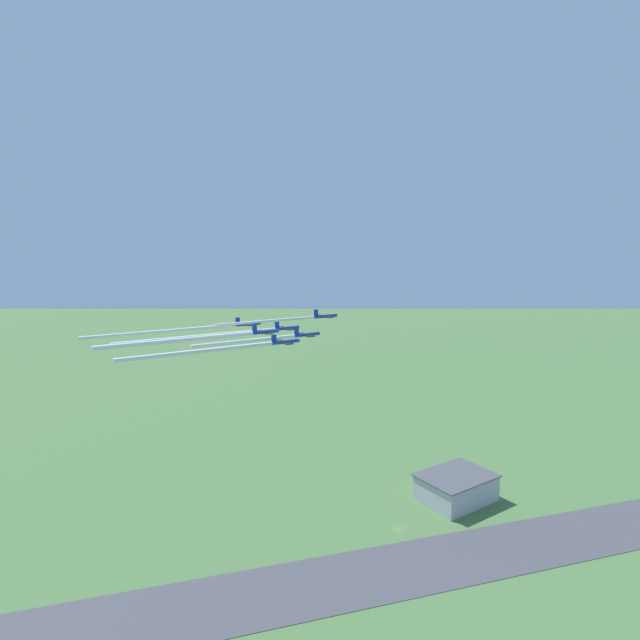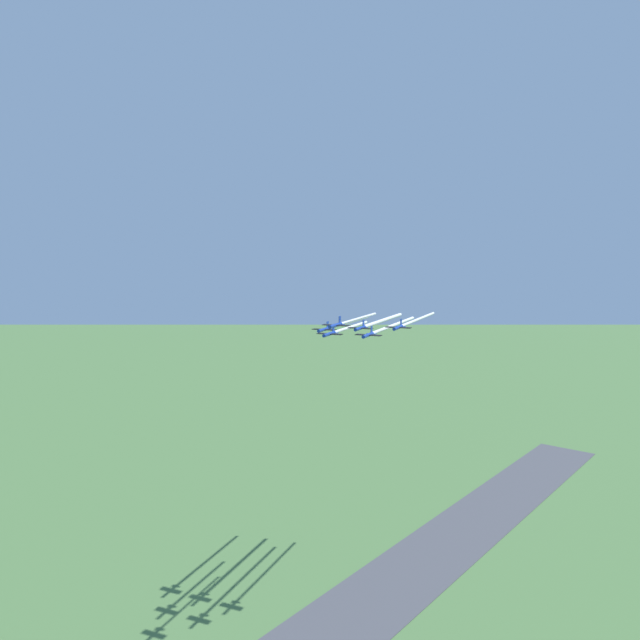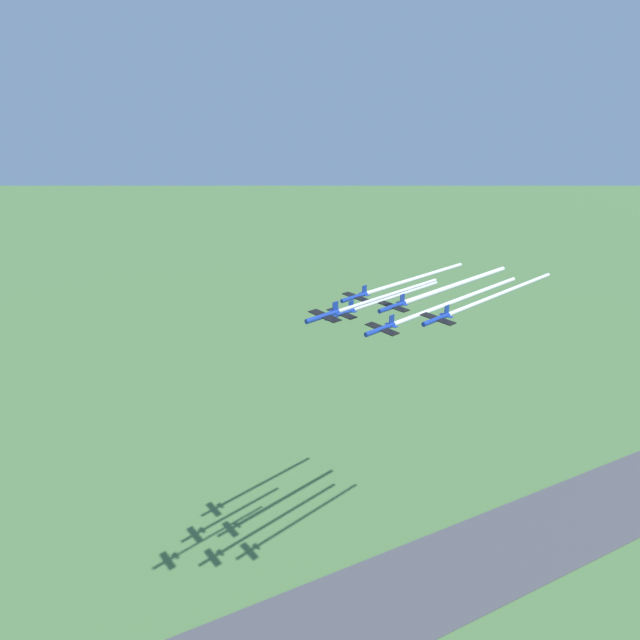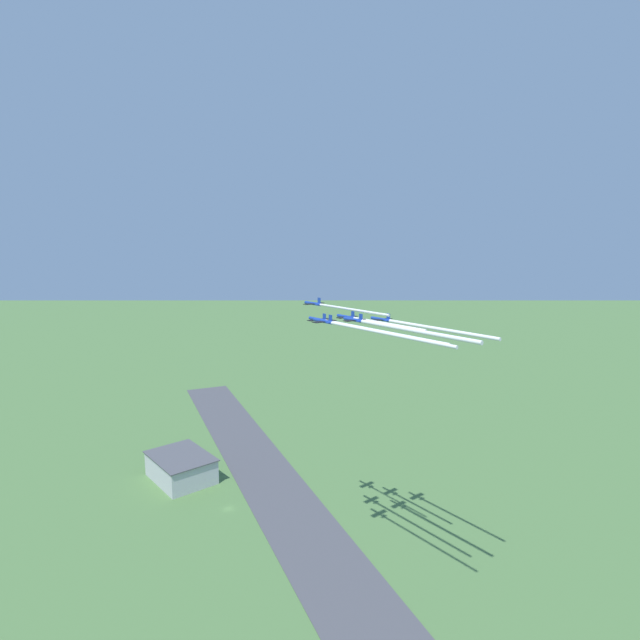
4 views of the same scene
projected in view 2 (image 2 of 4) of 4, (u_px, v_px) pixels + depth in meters
name	position (u px, v px, depth m)	size (l,w,h in m)	color
runway_strip	(335.00, 632.00, 191.17)	(445.82, 164.16, 0.20)	#47474C
jet_0	(336.00, 325.00, 181.19)	(8.73, 8.19, 2.93)	#19389E
jet_1	(368.00, 335.00, 189.03)	(8.73, 8.19, 2.93)	#19389E
jet_2	(329.00, 334.00, 193.97)	(8.73, 8.19, 2.93)	#19389E
jet_3	(398.00, 327.00, 196.30)	(8.73, 8.19, 2.93)	#19389E
jet_4	(360.00, 328.00, 201.29)	(8.73, 8.19, 2.93)	#19389E
jet_5	(324.00, 329.00, 206.31)	(8.73, 8.19, 2.93)	#19389E
smoke_trail_0	(359.00, 318.00, 200.03)	(33.12, 1.64, 0.79)	white
smoke_trail_1	(395.00, 325.00, 215.41)	(49.58, 2.33, 1.06)	white
smoke_trail_2	(351.00, 327.00, 212.04)	(31.46, 1.81, 1.00)	white
smoke_trail_3	(419.00, 319.00, 220.84)	(45.57, 2.11, 0.94)	white
smoke_trail_4	(384.00, 320.00, 225.03)	(43.84, 2.39, 1.27)	white
smoke_trail_5	(350.00, 322.00, 228.82)	(41.16, 2.14, 1.09)	white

